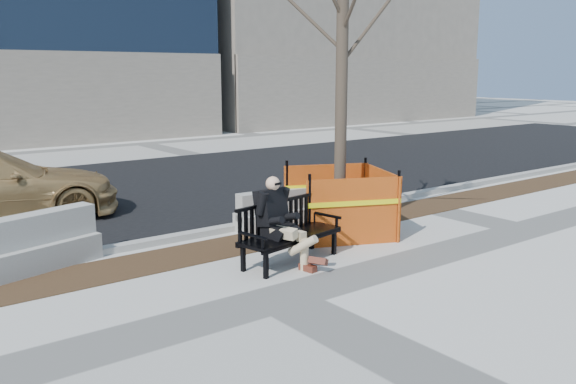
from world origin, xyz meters
The scene contains 9 objects.
ground centered at (0.00, 0.00, 0.00)m, with size 120.00×120.00×0.00m, color beige.
mulch_strip centered at (0.00, 2.60, 0.00)m, with size 40.00×1.20×0.02m, color #47301C.
asphalt_street centered at (0.00, 8.80, 0.00)m, with size 60.00×10.40×0.01m, color black.
curb centered at (0.00, 3.55, 0.06)m, with size 60.00×0.25×0.12m, color #9E9B93.
bench centered at (1.12, 1.18, 0.00)m, with size 1.96×0.70×1.04m, color black, non-canonical shape.
seated_man centered at (0.86, 1.18, 0.00)m, with size 0.64×1.06×1.49m, color black, non-canonical shape.
tree_fence centered at (3.01, 2.07, 0.00)m, with size 2.74×2.74×6.85m, color #E4561A, non-canonical shape.
jersey_barrier_left centered at (-2.95, 3.23, 0.00)m, with size 3.26×0.65×0.93m, color #A4A199, non-canonical shape.
jersey_barrier_right centered at (2.80, 3.13, 0.00)m, with size 2.77×0.55×0.79m, color #99978F, non-canonical shape.
Camera 1 is at (-4.77, -6.51, 3.15)m, focal length 37.56 mm.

